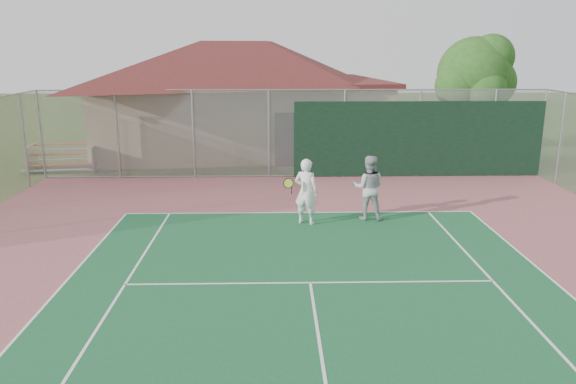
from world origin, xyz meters
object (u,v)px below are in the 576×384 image
object	(u,v)px
bleachers	(64,157)
player_white_front	(306,192)
player_grey_back	(369,188)
tree	(476,76)
clubhouse	(240,85)

from	to	relation	value
bleachers	player_white_front	size ratio (longest dim) A/B	1.53
player_white_front	player_grey_back	size ratio (longest dim) A/B	1.00
bleachers	tree	distance (m)	19.17
clubhouse	player_grey_back	bearing A→B (deg)	-76.36
bleachers	player_white_front	world-z (taller)	player_white_front
clubhouse	player_grey_back	xyz separation A→B (m)	(4.57, -12.45, -2.28)
player_grey_back	clubhouse	bearing A→B (deg)	-60.44
clubhouse	tree	xyz separation A→B (m)	(11.35, -1.83, 0.51)
bleachers	player_grey_back	distance (m)	14.00
tree	player_grey_back	bearing A→B (deg)	-122.55
tree	player_white_front	bearing A→B (deg)	-128.27
bleachers	player_grey_back	bearing A→B (deg)	-38.43
clubhouse	player_white_front	size ratio (longest dim) A/B	8.10
tree	player_white_front	xyz separation A→B (m)	(-8.70, -11.03, -2.78)
player_grey_back	player_white_front	bearing A→B (deg)	21.42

